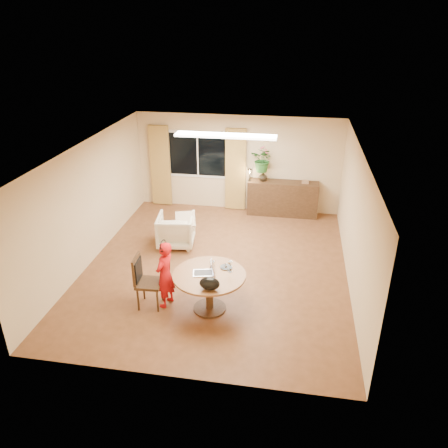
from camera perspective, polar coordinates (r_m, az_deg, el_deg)
name	(u,v)px	position (r m, az deg, el deg)	size (l,w,h in m)	color
floor	(216,266)	(9.47, -1.00, -5.57)	(6.50, 6.50, 0.00)	brown
ceiling	(215,149)	(8.43, -1.13, 9.76)	(6.50, 6.50, 0.00)	white
wall_back	(238,163)	(11.88, 1.83, 7.91)	(5.50, 5.50, 0.00)	#D3B989
wall_left	(89,203)	(9.72, -17.22, 2.66)	(6.50, 6.50, 0.00)	#D3B989
wall_right	(355,221)	(8.83, 16.77, 0.38)	(6.50, 6.50, 0.00)	#D3B989
window	(198,155)	(11.99, -3.45, 9.04)	(1.70, 0.03, 1.30)	white
curtain_left	(160,166)	(12.30, -8.31, 7.51)	(0.55, 0.08, 2.25)	olive
curtain_right	(235,170)	(11.84, 1.51, 7.07)	(0.55, 0.08, 2.25)	olive
ceiling_panel	(226,136)	(9.58, 0.21, 11.47)	(2.20, 0.35, 0.05)	white
dining_table	(209,282)	(7.89, -1.93, -7.55)	(1.31, 1.31, 0.75)	brown
dining_chair	(149,282)	(8.13, -9.72, -7.44)	(0.49, 0.45, 1.02)	#301E10
child	(165,275)	(8.04, -7.72, -6.56)	(0.31, 0.47, 1.29)	#B5250D
laptop	(203,267)	(7.76, -2.75, -5.66)	(0.39, 0.26, 0.26)	#B7B7BC
tumbler	(212,264)	(7.97, -1.54, -5.29)	(0.08, 0.08, 0.12)	white
wine_glass	(230,266)	(7.82, 0.80, -5.57)	(0.08, 0.08, 0.21)	white
pot_lid	(226,267)	(7.98, 0.29, -5.60)	(0.23, 0.23, 0.04)	white
handbag	(210,284)	(7.33, -1.90, -7.79)	(0.35, 0.20, 0.23)	black
armchair	(176,230)	(10.22, -6.29, -0.81)	(0.82, 0.84, 0.77)	beige
throw	(185,216)	(9.96, -5.09, 1.05)	(0.45, 0.55, 0.03)	beige
sideboard	(283,198)	(11.84, 7.65, 3.34)	(1.87, 0.46, 0.93)	#301E10
vase	(263,176)	(11.66, 5.10, 6.22)	(0.24, 0.24, 0.25)	black
bouquet	(263,160)	(11.52, 5.13, 8.36)	(0.59, 0.51, 0.66)	#2A6224
book_stack	(305,182)	(11.66, 10.58, 5.44)	(0.19, 0.14, 0.08)	#846043
desk_lamp	(250,175)	(11.63, 3.37, 6.46)	(0.14, 0.14, 0.34)	black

